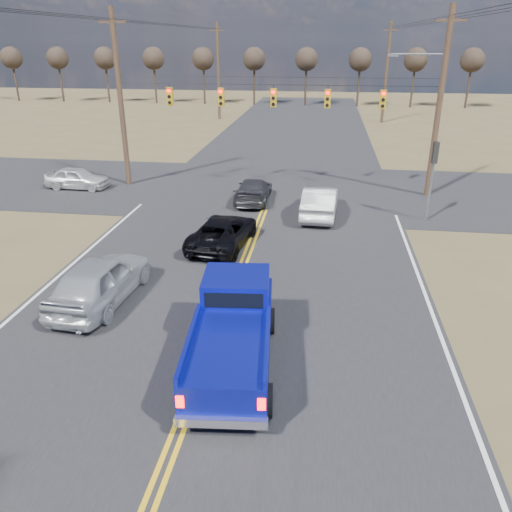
# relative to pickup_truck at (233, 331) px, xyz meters

# --- Properties ---
(ground) EXTENTS (160.00, 160.00, 0.00)m
(ground) POSITION_rel_pickup_truck_xyz_m (-0.78, -0.39, -1.02)
(ground) COLOR brown
(ground) RESTS_ON ground
(road_main) EXTENTS (14.00, 120.00, 0.02)m
(road_main) POSITION_rel_pickup_truck_xyz_m (-0.78, 9.61, -1.02)
(road_main) COLOR #28282B
(road_main) RESTS_ON ground
(road_cross) EXTENTS (120.00, 12.00, 0.02)m
(road_cross) POSITION_rel_pickup_truck_xyz_m (-0.78, 17.61, -1.02)
(road_cross) COLOR #28282B
(road_cross) RESTS_ON ground
(signal_gantry) EXTENTS (19.60, 4.83, 10.00)m
(signal_gantry) POSITION_rel_pickup_truck_xyz_m (-0.28, 17.40, 4.04)
(signal_gantry) COLOR #473323
(signal_gantry) RESTS_ON ground
(utility_poles) EXTENTS (19.60, 58.32, 10.00)m
(utility_poles) POSITION_rel_pickup_truck_xyz_m (-0.78, 16.61, 4.20)
(utility_poles) COLOR #473323
(utility_poles) RESTS_ON ground
(treeline) EXTENTS (87.00, 117.80, 7.40)m
(treeline) POSITION_rel_pickup_truck_xyz_m (-0.78, 26.57, 4.68)
(treeline) COLOR #33261C
(treeline) RESTS_ON ground
(pickup_truck) EXTENTS (2.64, 5.78, 2.11)m
(pickup_truck) POSITION_rel_pickup_truck_xyz_m (0.00, 0.00, 0.00)
(pickup_truck) COLOR black
(pickup_truck) RESTS_ON ground
(silver_suv) EXTENTS (2.28, 4.97, 1.65)m
(silver_suv) POSITION_rel_pickup_truck_xyz_m (-5.10, 2.89, -0.20)
(silver_suv) COLOR #B5B9BD
(silver_suv) RESTS_ON ground
(black_suv) EXTENTS (2.67, 4.88, 1.30)m
(black_suv) POSITION_rel_pickup_truck_xyz_m (-1.97, 8.46, -0.38)
(black_suv) COLOR black
(black_suv) RESTS_ON ground
(white_car_queue) EXTENTS (1.88, 4.78, 1.55)m
(white_car_queue) POSITION_rel_pickup_truck_xyz_m (2.12, 13.10, -0.25)
(white_car_queue) COLOR #BBBBBB
(white_car_queue) RESTS_ON ground
(dgrey_car_queue) EXTENTS (1.80, 4.36, 1.26)m
(dgrey_car_queue) POSITION_rel_pickup_truck_xyz_m (-1.58, 15.11, -0.39)
(dgrey_car_queue) COLOR #333438
(dgrey_car_queue) RESTS_ON ground
(cross_car_west) EXTENTS (1.63, 3.83, 1.29)m
(cross_car_west) POSITION_rel_pickup_truck_xyz_m (-12.46, 16.23, -0.38)
(cross_car_west) COLOR silver
(cross_car_west) RESTS_ON ground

